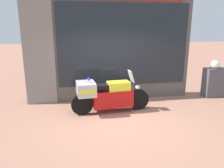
% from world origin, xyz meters
% --- Properties ---
extents(ground_plane, '(60.00, 60.00, 0.00)m').
position_xyz_m(ground_plane, '(0.00, 0.00, 0.00)').
color(ground_plane, '#9E6B56').
extents(shop_building, '(5.68, 0.55, 3.74)m').
position_xyz_m(shop_building, '(-0.42, 2.00, 1.88)').
color(shop_building, '#56514C').
rests_on(shop_building, ground).
extents(window_display, '(4.25, 0.30, 2.09)m').
position_xyz_m(window_display, '(0.41, 2.03, 0.49)').
color(window_display, slate).
rests_on(window_display, ground).
extents(paramedic_motorcycle, '(2.41, 0.73, 1.26)m').
position_xyz_m(paramedic_motorcycle, '(-0.35, 0.65, 0.56)').
color(paramedic_motorcycle, black).
rests_on(paramedic_motorcycle, ground).
extents(utility_cabinet, '(0.74, 0.44, 1.07)m').
position_xyz_m(utility_cabinet, '(3.80, 1.53, 0.53)').
color(utility_cabinet, '#4C4C51').
rests_on(utility_cabinet, ground).
extents(white_helmet, '(0.30, 0.30, 0.30)m').
position_xyz_m(white_helmet, '(3.70, 1.47, 1.22)').
color(white_helmet, white).
rests_on(white_helmet, utility_cabinet).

